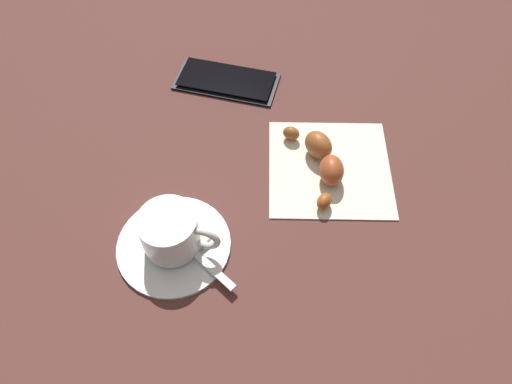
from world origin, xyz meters
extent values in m
plane|color=#532E2A|center=(0.00, 0.00, 0.00)|extent=(1.80, 1.80, 0.00)
cylinder|color=silver|center=(-0.09, -0.04, 0.00)|extent=(0.13, 0.13, 0.01)
cylinder|color=silver|center=(-0.09, -0.04, 0.04)|extent=(0.07, 0.07, 0.05)
cylinder|color=#341911|center=(-0.09, -0.04, 0.04)|extent=(0.05, 0.05, 0.00)
torus|color=silver|center=(-0.05, -0.06, 0.04)|extent=(0.04, 0.03, 0.04)
cube|color=silver|center=(-0.06, -0.07, 0.01)|extent=(0.07, 0.10, 0.00)
ellipsoid|color=silver|center=(-0.10, -0.01, 0.01)|extent=(0.03, 0.03, 0.01)
cube|color=beige|center=(-0.07, -0.02, 0.01)|extent=(0.04, 0.06, 0.01)
cube|color=silver|center=(0.13, 0.03, 0.00)|extent=(0.20, 0.19, 0.00)
ellipsoid|color=#954D1E|center=(0.10, -0.03, 0.01)|extent=(0.03, 0.03, 0.02)
ellipsoid|color=#9C4924|center=(0.12, 0.01, 0.02)|extent=(0.04, 0.05, 0.03)
ellipsoid|color=brown|center=(0.12, 0.05, 0.02)|extent=(0.04, 0.05, 0.03)
ellipsoid|color=brown|center=(0.09, 0.09, 0.01)|extent=(0.03, 0.03, 0.02)
cube|color=black|center=(0.03, 0.22, 0.00)|extent=(0.17, 0.13, 0.01)
cube|color=black|center=(0.03, 0.22, 0.01)|extent=(0.15, 0.12, 0.00)
camera|label=1|loc=(-0.06, -0.31, 0.50)|focal=33.08mm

